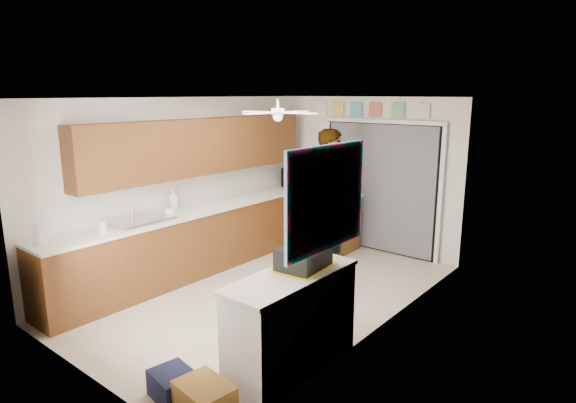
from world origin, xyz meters
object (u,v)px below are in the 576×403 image
Objects in this scene: cup at (169,212)px; navy_crate at (173,385)px; suitcase at (304,257)px; man at (333,196)px; microwave at (299,176)px; soap_bottle at (174,199)px; paper_towel_roll at (38,234)px; cardboard_box at (205,400)px; dog at (284,278)px.

navy_crate is (2.10, -1.62, -0.88)m from cup.
man is at bearing 113.14° from suitcase.
man reaches higher than microwave.
microwave is 0.30× the size of man.
soap_bottle is 2.52× the size of cup.
man is (1.20, 2.13, 0.03)m from cup.
cup is 0.58× the size of paper_towel_roll.
cardboard_box is 1.20× the size of navy_crate.
suitcase is (2.56, -3.24, -0.06)m from microwave.
microwave is at bearing 115.14° from navy_crate.
dog is at bearing 21.80° from cup.
navy_crate is 0.19× the size of man.
cardboard_box is (-0.07, -1.21, -0.90)m from suitcase.
dog is (1.70, 0.36, -0.86)m from soap_bottle.
paper_towel_roll is at bearing -178.69° from navy_crate.
navy_crate is at bearing 1.31° from paper_towel_roll.
soap_bottle is 0.16× the size of man.
suitcase is at bearing 86.69° from cardboard_box.
man reaches higher than dog.
microwave is 1.80× the size of soap_bottle.
cup is 1.67m from paper_towel_roll.
navy_crate is at bearing -38.80° from soap_bottle.
cardboard_box is at bearing -98.67° from suitcase.
dog is (0.30, -1.54, -0.77)m from man.
soap_bottle reaches higher than cardboard_box.
soap_bottle reaches higher than paper_towel_roll.
soap_bottle is 3.12m from navy_crate.
dog is at bearing 114.51° from cardboard_box.
cardboard_box is at bearing -32.83° from cup.
soap_bottle is 2.36m from man.
dog is at bearing 54.99° from paper_towel_roll.
man reaches higher than soap_bottle.
soap_bottle is 0.73× the size of cardboard_box.
cardboard_box is 0.22× the size of man.
cup is at bearing 168.61° from microwave.
paper_towel_roll is (-0.09, -1.67, 0.06)m from cup.
cup is 2.79m from navy_crate.
suitcase reaches higher than cardboard_box.
paper_towel_roll is at bearing -160.04° from suitcase.
cardboard_box is at bearing -161.90° from microwave.
paper_towel_roll is (0.11, -1.90, -0.05)m from soap_bottle.
man is (-1.38, 2.54, -0.02)m from suitcase.
microwave is 1.38m from man.
microwave is at bearing 49.37° from man.
dog reaches higher than cardboard_box.
navy_crate is (2.09, -4.45, -0.99)m from microwave.
soap_bottle is 0.69× the size of suitcase.
suitcase is 1.28× the size of navy_crate.
man is at bearing -131.74° from microwave.
navy_crate is (2.19, 0.05, -0.94)m from paper_towel_roll.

